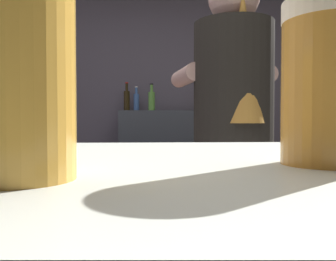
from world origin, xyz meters
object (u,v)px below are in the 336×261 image
Objects in this scene: chefs_knife at (266,161)px; bottle_hot_sauce at (127,100)px; bartender at (234,143)px; mixing_bowl at (157,156)px; pint_glass_far at (329,84)px; bottle_vinegar at (197,101)px; knife_block at (314,141)px; bottle_soy at (152,100)px; bottle_olive_oil at (136,101)px; pint_glass_near at (16,72)px.

bottle_hot_sauce is at bearing 121.37° from chefs_knife.
bartender is 6.47× the size of bottle_hot_sauce.
mixing_bowl is 1.73m from pint_glass_far.
bottle_vinegar is at bearing 99.01° from chefs_knife.
bottle_vinegar is (-0.52, 1.29, 0.30)m from knife_block.
bottle_hot_sauce is (-0.57, 1.88, 0.29)m from bartender.
bottle_hot_sauce reaches higher than bottle_vinegar.
bottle_soy is (-0.43, -0.09, 0.00)m from bottle_vinegar.
bottle_vinegar reaches higher than knife_block.
bottle_vinegar reaches higher than pint_glass_far.
pint_glass_far is at bearing -87.55° from bottle_soy.
bottle_olive_oil is at bearing 96.64° from mixing_bowl.
chefs_knife is (-0.33, -0.13, -0.10)m from knife_block.
mixing_bowl is at bearing -89.12° from bottle_soy.
bottle_vinegar is (0.54, 3.10, 0.14)m from pint_glass_near.
bottle_hot_sauce reaches higher than pint_glass_near.
bottle_vinegar reaches higher than mixing_bowl.
bottle_hot_sauce reaches higher than chefs_knife.
bartender is at bearing -122.96° from chefs_knife.
pint_glass_far is 0.53× the size of bottle_hot_sauce.
bottle_vinegar is 0.66m from bottle_hot_sauce.
bartender reaches higher than bottle_hot_sauce.
mixing_bowl is 1.36× the size of pint_glass_near.
chefs_knife is at bearing -82.47° from bottle_vinegar.
chefs_knife is 1.72m from bottle_olive_oil.
pint_glass_near is at bearing -112.06° from chefs_knife.
bottle_soy reaches higher than pint_glass_far.
mixing_bowl is 0.82× the size of bottle_vinegar.
bottle_hot_sauce is at bearing 100.35° from mixing_bowl.
bottle_olive_oil is (-0.03, 3.17, 0.14)m from pint_glass_near.
pint_glass_far is 0.58× the size of bottle_soy.
knife_block is 1.76m from bottle_olive_oil.
knife_block is 2.02× the size of pint_glass_far.
bartender is 0.51m from chefs_knife.
bartender is 0.60m from mixing_bowl.
knife_block is 1.56m from bottle_soy.
pint_glass_near is (-0.14, -1.77, 0.24)m from mixing_bowl.
chefs_knife is at bearing -8.78° from mixing_bowl.
pint_glass_far is at bearing -86.42° from mixing_bowl.
bottle_hot_sauce reaches higher than bottle_olive_oil.
bottle_soy is at bearing -167.59° from bottle_vinegar.
bartender is at bearing -138.57° from knife_block.
bartender is at bearing -75.82° from bottle_olive_oil.
bottle_olive_oil is at bearing 6.66° from bartender.
mixing_bowl is (-0.93, -0.04, -0.08)m from knife_block.
bottle_olive_oil is 1.00× the size of bottle_vinegar.
bottle_vinegar is (-0.19, 1.42, 0.40)m from chefs_knife.
bottle_olive_oil is at bearing 94.96° from pint_glass_far.
chefs_knife is at bearing -65.21° from bottle_soy.
knife_block is 1.19× the size of chefs_knife.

